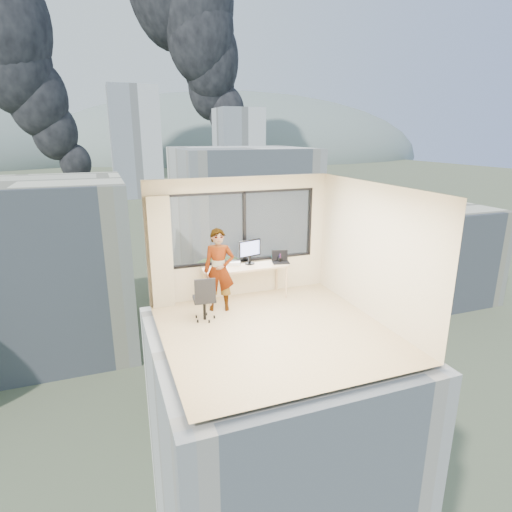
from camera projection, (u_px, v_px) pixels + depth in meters
name	position (u px, v px, depth m)	size (l,w,h in m)	color
floor	(275.00, 331.00, 7.66)	(4.00, 4.00, 0.01)	#CFB386
ceiling	(277.00, 188.00, 6.93)	(4.00, 4.00, 0.01)	white
wall_front	(336.00, 305.00, 5.49)	(4.00, 0.01, 2.60)	beige
wall_left	(159.00, 276.00, 6.62)	(0.01, 4.00, 2.60)	beige
wall_right	(373.00, 252.00, 7.96)	(0.01, 4.00, 2.60)	beige
window_wall	(242.00, 227.00, 9.05)	(3.30, 0.16, 1.55)	black
curtain	(161.00, 253.00, 8.45)	(0.45, 0.14, 2.30)	beige
desk	(245.00, 282.00, 9.05)	(1.80, 0.60, 0.75)	beige
chair	(204.00, 297.00, 8.01)	(0.46, 0.46, 0.91)	black
person	(219.00, 270.00, 8.38)	(0.61, 0.40, 1.68)	#2D2D33
monitor	(250.00, 252.00, 9.01)	(0.54, 0.12, 0.54)	black
game_console	(234.00, 263.00, 9.04)	(0.28, 0.24, 0.07)	white
laptop	(281.00, 258.00, 9.12)	(0.36, 0.38, 0.23)	black
cellphone	(221.00, 270.00, 8.63)	(0.10, 0.05, 0.01)	black
pen_cup	(280.00, 260.00, 9.19)	(0.08, 0.08, 0.10)	black
handbag	(277.00, 256.00, 9.33)	(0.26, 0.13, 0.20)	#0C4A3E
exterior_ground	(111.00, 197.00, 119.55)	(400.00, 400.00, 0.04)	#515B3D
near_bldg_a	(25.00, 270.00, 33.60)	(16.00, 12.00, 14.00)	beige
near_bldg_b	(241.00, 220.00, 47.54)	(14.00, 13.00, 16.00)	white
near_bldg_c	(429.00, 253.00, 45.41)	(12.00, 10.00, 10.00)	beige
far_tower_b	(135.00, 143.00, 118.02)	(13.00, 13.00, 30.00)	silver
far_tower_c	(238.00, 147.00, 148.95)	(15.00, 15.00, 26.00)	silver
hill_b	(234.00, 156.00, 332.95)	(300.00, 220.00, 96.00)	slate
tree_b	(223.00, 337.00, 27.85)	(7.60, 7.60, 9.00)	#1E4A18
tree_c	(311.00, 235.00, 53.53)	(8.40, 8.40, 10.00)	#1E4A18
smoke_plume_a	(56.00, 13.00, 128.34)	(40.00, 24.00, 90.00)	black
smoke_plume_b	(238.00, 74.00, 171.44)	(30.00, 18.00, 70.00)	black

